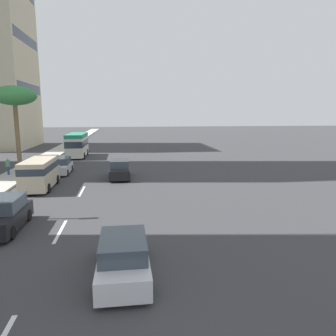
{
  "coord_description": "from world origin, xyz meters",
  "views": [
    {
      "loc": [
        -3.53,
        -3.38,
        5.96
      ],
      "look_at": [
        18.28,
        -6.33,
        2.09
      ],
      "focal_mm": 33.88,
      "sensor_mm": 36.0,
      "label": 1
    }
  ],
  "objects": [
    {
      "name": "pedestrian_near_lamp",
      "position": [
        27.56,
        7.62,
        1.02
      ],
      "size": [
        0.31,
        0.37,
        1.6
      ],
      "rotation": [
        0.0,
        0.0,
        1.26
      ],
      "color": "navy",
      "rests_on": "sidewalk_right"
    },
    {
      "name": "van_third",
      "position": [
        22.14,
        3.35,
        1.34
      ],
      "size": [
        5.39,
        2.06,
        2.34
      ],
      "rotation": [
        0.0,
        0.0,
        3.14
      ],
      "color": "beige",
      "rests_on": "ground_plane"
    },
    {
      "name": "minibus_fourth",
      "position": [
        40.19,
        3.05,
        1.73
      ],
      "size": [
        6.58,
        2.35,
        3.16
      ],
      "rotation": [
        0.0,
        0.0,
        3.14
      ],
      "color": "silver",
      "rests_on": "ground_plane"
    },
    {
      "name": "lane_stripe_far",
      "position": [
        20.71,
        0.0,
        0.01
      ],
      "size": [
        3.2,
        0.16,
        0.01
      ],
      "primitive_type": "cube",
      "color": "silver",
      "rests_on": "ground_plane"
    },
    {
      "name": "car_lead",
      "position": [
        28.29,
        3.0,
        0.74
      ],
      "size": [
        4.13,
        1.9,
        1.57
      ],
      "rotation": [
        0.0,
        0.0,
        3.14
      ],
      "color": "silver",
      "rests_on": "ground_plane"
    },
    {
      "name": "car_sixth",
      "position": [
        12.97,
        2.92,
        0.79
      ],
      "size": [
        4.29,
        1.92,
        1.68
      ],
      "rotation": [
        0.0,
        0.0,
        3.14
      ],
      "color": "black",
      "rests_on": "ground_plane"
    },
    {
      "name": "ground_plane",
      "position": [
        31.5,
        0.0,
        0.0
      ],
      "size": [
        198.0,
        198.0,
        0.0
      ],
      "primitive_type": "plane",
      "color": "#38383A"
    },
    {
      "name": "lane_stripe_mid",
      "position": [
        12.36,
        0.0,
        0.01
      ],
      "size": [
        3.2,
        0.16,
        0.01
      ],
      "primitive_type": "cube",
      "color": "silver",
      "rests_on": "ground_plane"
    },
    {
      "name": "sidewalk_right",
      "position": [
        31.5,
        7.03,
        0.07
      ],
      "size": [
        162.0,
        2.78,
        0.15
      ],
      "primitive_type": "cube",
      "color": "#B2ADA3",
      "rests_on": "ground_plane"
    },
    {
      "name": "car_fifth",
      "position": [
        7.48,
        -3.21,
        0.74
      ],
      "size": [
        4.5,
        1.87,
        1.55
      ],
      "color": "silver",
      "rests_on": "ground_plane"
    },
    {
      "name": "car_second",
      "position": [
        25.27,
        -2.82,
        0.81
      ],
      "size": [
        4.32,
        1.84,
        1.72
      ],
      "color": "black",
      "rests_on": "ground_plane"
    },
    {
      "name": "palm_tree",
      "position": [
        29.21,
        7.06,
        7.41
      ],
      "size": [
        4.12,
        4.12,
        8.33
      ],
      "color": "brown",
      "rests_on": "sidewalk_right"
    }
  ]
}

